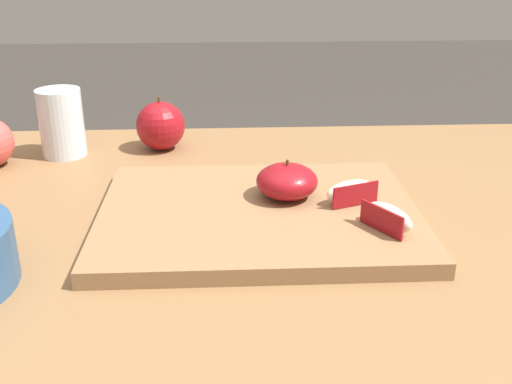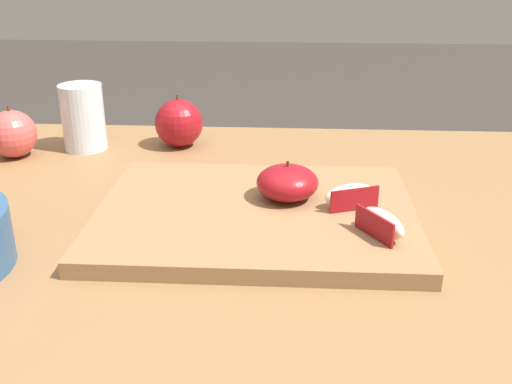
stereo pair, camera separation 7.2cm
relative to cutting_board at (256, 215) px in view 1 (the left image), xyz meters
The scene contains 7 objects.
dining_table 0.12m from the cutting_board, 160.25° to the right, with size 1.37×0.80×0.75m.
cutting_board is the anchor object (origin of this frame).
apple_half_skin_up 0.06m from the cutting_board, 38.71° to the left, with size 0.08×0.08×0.05m.
apple_wedge_front 0.16m from the cutting_board, 24.86° to the right, with size 0.05×0.07×0.03m.
apple_wedge_left 0.12m from the cutting_board, ahead, with size 0.07×0.04×0.03m.
whole_apple_red_delicious 0.31m from the cutting_board, 116.99° to the left, with size 0.08×0.08×0.09m.
drinking_glass_water 0.39m from the cutting_board, 138.59° to the left, with size 0.07×0.07×0.10m.
Camera 1 is at (0.00, -0.65, 1.07)m, focal length 42.60 mm.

